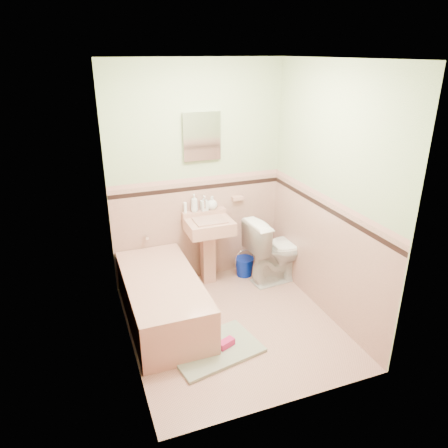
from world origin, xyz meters
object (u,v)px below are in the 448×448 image
object	(u,v)px
shoe	(226,343)
bucket	(244,267)
soap_bottle_mid	(204,203)
sink	(209,252)
soap_bottle_right	(212,203)
soap_bottle_left	(194,203)
medicine_cabinet	(202,136)
toilet	(279,249)
bathtub	(163,301)

from	to	relation	value
shoe	bucket	bearing A→B (deg)	38.56
shoe	soap_bottle_mid	bearing A→B (deg)	58.04
sink	soap_bottle_right	bearing A→B (deg)	61.05
soap_bottle_mid	shoe	bearing A→B (deg)	-100.33
sink	soap_bottle_left	bearing A→B (deg)	122.22
soap_bottle_right	shoe	xyz separation A→B (m)	(-0.34, -1.37, -0.87)
medicine_cabinet	bucket	bearing A→B (deg)	-20.78
bucket	shoe	xyz separation A→B (m)	(-0.70, -1.23, -0.05)
soap_bottle_mid	soap_bottle_right	size ratio (longest dim) A/B	1.10
sink	toilet	bearing A→B (deg)	-13.91
soap_bottle_mid	bucket	xyz separation A→B (m)	(0.45, -0.14, -0.83)
soap_bottle_right	toilet	distance (m)	0.95
medicine_cabinet	soap_bottle_mid	size ratio (longest dim) A/B	2.92
toilet	soap_bottle_left	bearing A→B (deg)	61.98
medicine_cabinet	soap_bottle_left	size ratio (longest dim) A/B	2.46
bathtub	bucket	bearing A→B (deg)	26.48
soap_bottle_left	soap_bottle_right	size ratio (longest dim) A/B	1.31
shoe	sink	bearing A→B (deg)	56.72
sink	toilet	size ratio (longest dim) A/B	1.01
bathtub	bucket	xyz separation A→B (m)	(1.14, 0.57, -0.11)
medicine_cabinet	shoe	world-z (taller)	medicine_cabinet
medicine_cabinet	shoe	bearing A→B (deg)	-99.94
sink	soap_bottle_mid	size ratio (longest dim) A/B	4.65
medicine_cabinet	soap_bottle_mid	world-z (taller)	medicine_cabinet
bathtub	sink	xyz separation A→B (m)	(0.68, 0.53, 0.18)
soap_bottle_left	sink	bearing A→B (deg)	-57.78
toilet	bucket	distance (m)	0.50
medicine_cabinet	soap_bottle_right	bearing A→B (deg)	-16.77
sink	soap_bottle_right	xyz separation A→B (m)	(0.10, 0.18, 0.54)
soap_bottle_right	shoe	size ratio (longest dim) A/B	0.99
bathtub	toilet	size ratio (longest dim) A/B	1.88
bucket	shoe	bearing A→B (deg)	-119.81
soap_bottle_right	shoe	distance (m)	1.66
bathtub	soap_bottle_mid	world-z (taller)	soap_bottle_mid
soap_bottle_right	toilet	size ratio (longest dim) A/B	0.20
sink	soap_bottle_mid	distance (m)	0.57
toilet	soap_bottle_mid	bearing A→B (deg)	59.02
toilet	soap_bottle_right	bearing A→B (deg)	56.03
soap_bottle_left	bucket	size ratio (longest dim) A/B	0.90
sink	medicine_cabinet	size ratio (longest dim) A/B	1.59
soap_bottle_left	bucket	bearing A→B (deg)	-14.11
bucket	bathtub	bearing A→B (deg)	-153.52
soap_bottle_mid	shoe	world-z (taller)	soap_bottle_mid
sink	bucket	xyz separation A→B (m)	(0.46, 0.04, -0.29)
sink	bucket	size ratio (longest dim) A/B	3.53
bucket	shoe	distance (m)	1.41
sink	toilet	xyz separation A→B (m)	(0.79, -0.20, -0.00)
sink	soap_bottle_mid	bearing A→B (deg)	88.67
medicine_cabinet	soap_bottle_right	world-z (taller)	medicine_cabinet
soap_bottle_mid	soap_bottle_right	xyz separation A→B (m)	(0.10, 0.00, -0.01)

